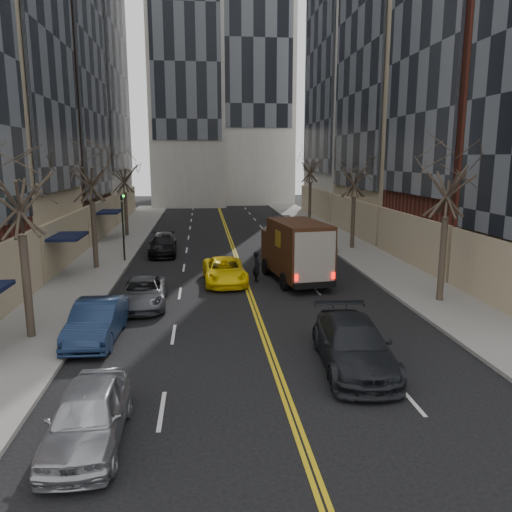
% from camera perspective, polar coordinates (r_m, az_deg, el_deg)
% --- Properties ---
extents(ground, '(160.00, 160.00, 0.00)m').
position_cam_1_polar(ground, '(12.85, 5.38, -20.62)').
color(ground, black).
rests_on(ground, ground).
extents(sidewalk_left, '(4.00, 66.00, 0.15)m').
position_cam_1_polar(sidewalk_left, '(38.85, -16.04, 0.86)').
color(sidewalk_left, slate).
rests_on(sidewalk_left, ground).
extents(sidewalk_right, '(4.00, 66.00, 0.15)m').
position_cam_1_polar(sidewalk_right, '(39.90, 10.35, 1.37)').
color(sidewalk_right, slate).
rests_on(sidewalk_right, ground).
extents(streetwall_left, '(14.00, 49.50, 36.00)m').
position_cam_1_polar(streetwall_left, '(44.75, -26.24, 21.46)').
color(streetwall_left, '#562319').
rests_on(streetwall_left, ground).
extents(streetwall_right, '(12.26, 49.00, 34.00)m').
position_cam_1_polar(streetwall_right, '(47.50, 18.30, 20.77)').
color(streetwall_right, '#4C301E').
rests_on(streetwall_right, ground).
extents(tree_lf_near, '(3.20, 3.20, 8.41)m').
position_cam_1_polar(tree_lf_near, '(19.79, -25.70, 8.59)').
color(tree_lf_near, '#382D23').
rests_on(tree_lf_near, sidewalk_left).
extents(tree_lf_mid, '(3.20, 3.20, 8.91)m').
position_cam_1_polar(tree_lf_mid, '(31.36, -18.48, 10.34)').
color(tree_lf_mid, '#382D23').
rests_on(tree_lf_mid, sidewalk_left).
extents(tree_lf_far, '(3.20, 3.20, 8.12)m').
position_cam_1_polar(tree_lf_far, '(44.17, -14.89, 9.88)').
color(tree_lf_far, '#382D23').
rests_on(tree_lf_far, sidewalk_left).
extents(tree_rt_near, '(3.20, 3.20, 8.71)m').
position_cam_1_polar(tree_rt_near, '(24.36, 21.22, 9.73)').
color(tree_rt_near, '#382D23').
rests_on(tree_rt_near, sidewalk_right).
extents(tree_rt_mid, '(3.20, 3.20, 8.32)m').
position_cam_1_polar(tree_rt_mid, '(37.37, 11.25, 10.08)').
color(tree_rt_mid, '#382D23').
rests_on(tree_rt_mid, sidewalk_right).
extents(tree_rt_far, '(3.20, 3.20, 9.11)m').
position_cam_1_polar(tree_rt_far, '(51.88, 6.27, 11.12)').
color(tree_rt_far, '#382D23').
rests_on(tree_rt_far, sidewalk_right).
extents(traffic_signal, '(0.29, 0.26, 4.70)m').
position_cam_1_polar(traffic_signal, '(33.31, -14.99, 4.02)').
color(traffic_signal, black).
rests_on(traffic_signal, sidewalk_left).
extents(ups_truck, '(3.18, 6.46, 3.40)m').
position_cam_1_polar(ups_truck, '(27.44, 4.57, 0.56)').
color(ups_truck, black).
rests_on(ups_truck, ground).
extents(observer_sedan, '(2.60, 5.53, 1.56)m').
position_cam_1_polar(observer_sedan, '(16.77, 11.09, -9.93)').
color(observer_sedan, black).
rests_on(observer_sedan, ground).
extents(taxi, '(2.42, 4.93, 1.35)m').
position_cam_1_polar(taxi, '(27.30, -3.61, -1.71)').
color(taxi, yellow).
rests_on(taxi, ground).
extents(pedestrian, '(0.51, 0.68, 1.71)m').
position_cam_1_polar(pedestrian, '(27.51, 0.07, -1.20)').
color(pedestrian, black).
rests_on(pedestrian, ground).
extents(parked_lf_a, '(1.75, 4.25, 1.44)m').
position_cam_1_polar(parked_lf_a, '(13.10, -18.65, -16.92)').
color(parked_lf_a, '#ABADB3').
rests_on(parked_lf_a, ground).
extents(parked_lf_b, '(1.75, 4.60, 1.50)m').
position_cam_1_polar(parked_lf_b, '(19.73, -17.74, -7.10)').
color(parked_lf_b, '#13223D').
rests_on(parked_lf_b, ground).
extents(parked_lf_c, '(2.30, 4.67, 1.28)m').
position_cam_1_polar(parked_lf_c, '(23.62, -12.83, -4.11)').
color(parked_lf_c, '#44454A').
rests_on(parked_lf_c, ground).
extents(parked_lf_d, '(2.09, 4.78, 1.37)m').
position_cam_1_polar(parked_lf_d, '(35.68, -10.61, 1.20)').
color(parked_lf_d, black).
rests_on(parked_lf_d, ground).
extents(parked_lf_e, '(1.89, 4.40, 1.48)m').
position_cam_1_polar(parked_lf_e, '(36.73, -10.49, 1.58)').
color(parked_lf_e, '#939599').
rests_on(parked_lf_e, ground).
extents(parked_rt_a, '(1.56, 4.16, 1.36)m').
position_cam_1_polar(parked_rt_a, '(36.90, 7.37, 1.62)').
color(parked_rt_a, '#515259').
rests_on(parked_rt_a, ground).
extents(parked_rt_b, '(2.93, 5.58, 1.50)m').
position_cam_1_polar(parked_rt_b, '(43.16, 5.36, 3.15)').
color(parked_rt_b, '#B2B5BA').
rests_on(parked_rt_b, ground).
extents(parked_rt_c, '(2.07, 4.98, 1.44)m').
position_cam_1_polar(parked_rt_c, '(44.88, 3.35, 3.45)').
color(parked_rt_c, black).
rests_on(parked_rt_c, ground).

